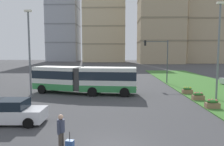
% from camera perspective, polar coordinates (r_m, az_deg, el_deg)
% --- Properties ---
extents(articulated_bus, '(12.03, 4.67, 3.00)m').
position_cam_1_polar(articulated_bus, '(23.87, -7.56, -1.63)').
color(articulated_bus, silver).
rests_on(articulated_bus, ground).
extents(car_white_van, '(4.45, 2.12, 1.58)m').
position_cam_1_polar(car_white_van, '(15.39, -25.95, -9.48)').
color(car_white_van, silver).
rests_on(car_white_van, ground).
extents(car_grey_wagon, '(4.56, 2.38, 1.58)m').
position_cam_1_polar(car_grey_wagon, '(34.72, -9.26, -0.94)').
color(car_grey_wagon, slate).
rests_on(car_grey_wagon, ground).
extents(pedestrian_crossing, '(0.36, 0.57, 1.74)m').
position_cam_1_polar(pedestrian_crossing, '(10.42, -13.68, -14.75)').
color(pedestrian_crossing, '#4C4238').
rests_on(pedestrian_crossing, ground).
extents(rolling_suitcase, '(0.40, 0.31, 0.97)m').
position_cam_1_polar(rolling_suitcase, '(10.40, -11.36, -18.86)').
color(rolling_suitcase, '#335693').
rests_on(rolling_suitcase, ground).
extents(flower_planter_2, '(1.10, 0.56, 0.74)m').
position_cam_1_polar(flower_planter_2, '(19.23, 25.55, -7.55)').
color(flower_planter_2, '#937051').
rests_on(flower_planter_2, grass_median).
extents(flower_planter_3, '(1.10, 0.56, 0.74)m').
position_cam_1_polar(flower_planter_3, '(21.99, 22.32, -5.84)').
color(flower_planter_3, '#937051').
rests_on(flower_planter_3, grass_median).
extents(flower_planter_4, '(1.10, 0.56, 0.74)m').
position_cam_1_polar(flower_planter_4, '(24.91, 19.75, -4.46)').
color(flower_planter_4, '#937051').
rests_on(flower_planter_4, grass_median).
extents(traffic_light_far_right, '(3.70, 0.28, 6.44)m').
position_cam_1_polar(traffic_light_far_right, '(31.97, 12.82, 4.97)').
color(traffic_light_far_right, '#474C51').
rests_on(traffic_light_far_right, ground).
extents(streetlight_left, '(0.70, 0.28, 8.86)m').
position_cam_1_polar(streetlight_left, '(23.01, -21.49, 5.81)').
color(streetlight_left, slate).
rests_on(streetlight_left, ground).
extents(streetlight_median, '(0.70, 0.28, 9.37)m').
position_cam_1_polar(streetlight_median, '(22.69, 26.93, 6.26)').
color(streetlight_median, slate).
rests_on(streetlight_median, ground).
extents(apartment_tower_west, '(16.68, 15.76, 48.98)m').
position_cam_1_polar(apartment_tower_west, '(124.61, -13.05, 14.51)').
color(apartment_tower_west, '#9EA3AD').
rests_on(apartment_tower_west, ground).
extents(apartment_tower_westcentre, '(21.33, 14.84, 43.50)m').
position_cam_1_polar(apartment_tower_westcentre, '(112.45, -2.07, 14.24)').
color(apartment_tower_westcentre, beige).
rests_on(apartment_tower_westcentre, ground).
extents(apartment_tower_centre, '(18.87, 16.63, 37.02)m').
position_cam_1_polar(apartment_tower_centre, '(97.52, 12.93, 13.54)').
color(apartment_tower_centre, tan).
rests_on(apartment_tower_centre, ground).
extents(apartment_tower_eastcentre, '(16.00, 18.86, 38.11)m').
position_cam_1_polar(apartment_tower_eastcentre, '(108.62, 22.51, 12.71)').
color(apartment_tower_eastcentre, tan).
rests_on(apartment_tower_eastcentre, ground).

